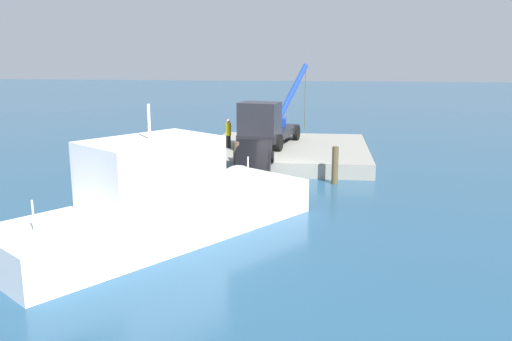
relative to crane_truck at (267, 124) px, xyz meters
name	(u,v)px	position (x,y,z in m)	size (l,w,h in m)	color
ground	(280,182)	(6.04, 1.31, -2.20)	(200.00, 200.00, 0.00)	navy
dock	(288,152)	(-0.34, 1.31, -1.79)	(10.83, 9.90, 0.83)	gray
crane_truck	(267,124)	(0.00, 0.00, 0.00)	(9.75, 3.99, 4.96)	black
dock_worker	(228,133)	(0.83, -2.30, -0.48)	(0.34, 0.34, 1.76)	black
salvaged_car	(252,171)	(6.52, -0.08, -1.52)	(4.02, 2.21, 3.12)	black
moored_yacht	(203,210)	(13.42, -1.07, -1.59)	(13.64, 11.30, 6.45)	white
piling_near	(236,162)	(5.97, -0.97, -1.17)	(0.32, 0.32, 2.06)	brown
piling_mid	(335,165)	(5.99, 4.12, -1.23)	(0.32, 0.32, 1.93)	brown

